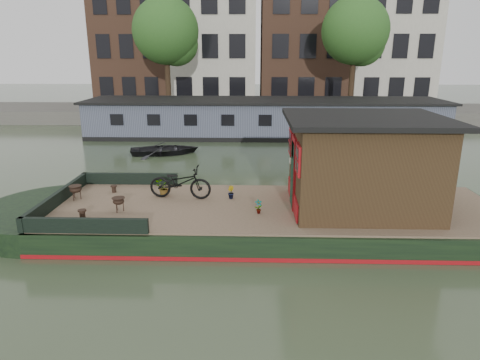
{
  "coord_description": "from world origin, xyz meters",
  "views": [
    {
      "loc": [
        -0.65,
        -10.84,
        4.55
      ],
      "look_at": [
        -0.99,
        0.5,
        1.23
      ],
      "focal_mm": 32.0,
      "sensor_mm": 36.0,
      "label": 1
    }
  ],
  "objects_px": {
    "cabin": "(362,162)",
    "dinghy": "(165,147)",
    "bicycle": "(180,182)",
    "brazier_rear": "(76,192)",
    "brazier_front": "(119,204)",
    "potted_plant_a": "(258,207)"
  },
  "relations": [
    {
      "from": "dinghy",
      "to": "brazier_front",
      "type": "bearing_deg",
      "value": 171.71
    },
    {
      "from": "potted_plant_a",
      "to": "brazier_front",
      "type": "bearing_deg",
      "value": 179.34
    },
    {
      "from": "potted_plant_a",
      "to": "dinghy",
      "type": "bearing_deg",
      "value": 114.34
    },
    {
      "from": "cabin",
      "to": "bicycle",
      "type": "xyz_separation_m",
      "value": [
        -4.87,
        0.61,
        -0.77
      ]
    },
    {
      "from": "bicycle",
      "to": "dinghy",
      "type": "xyz_separation_m",
      "value": [
        -2.18,
        8.49,
        -0.78
      ]
    },
    {
      "from": "bicycle",
      "to": "brazier_rear",
      "type": "height_order",
      "value": "bicycle"
    },
    {
      "from": "bicycle",
      "to": "potted_plant_a",
      "type": "xyz_separation_m",
      "value": [
        2.19,
        -1.17,
        -0.28
      ]
    },
    {
      "from": "cabin",
      "to": "brazier_rear",
      "type": "bearing_deg",
      "value": 177.02
    },
    {
      "from": "cabin",
      "to": "dinghy",
      "type": "xyz_separation_m",
      "value": [
        -7.05,
        9.1,
        -1.55
      ]
    },
    {
      "from": "brazier_front",
      "to": "brazier_rear",
      "type": "height_order",
      "value": "brazier_rear"
    },
    {
      "from": "potted_plant_a",
      "to": "bicycle",
      "type": "bearing_deg",
      "value": 151.94
    },
    {
      "from": "brazier_front",
      "to": "bicycle",
      "type": "bearing_deg",
      "value": 38.4
    },
    {
      "from": "dinghy",
      "to": "cabin",
      "type": "bearing_deg",
      "value": -155.03
    },
    {
      "from": "brazier_front",
      "to": "potted_plant_a",
      "type": "bearing_deg",
      "value": -0.66
    },
    {
      "from": "cabin",
      "to": "potted_plant_a",
      "type": "xyz_separation_m",
      "value": [
        -2.68,
        -0.56,
        -1.04
      ]
    },
    {
      "from": "brazier_front",
      "to": "dinghy",
      "type": "relative_size",
      "value": 0.12
    },
    {
      "from": "bicycle",
      "to": "potted_plant_a",
      "type": "height_order",
      "value": "bicycle"
    },
    {
      "from": "bicycle",
      "to": "dinghy",
      "type": "relative_size",
      "value": 0.55
    },
    {
      "from": "bicycle",
      "to": "brazier_rear",
      "type": "xyz_separation_m",
      "value": [
        -2.92,
        -0.2,
        -0.26
      ]
    },
    {
      "from": "cabin",
      "to": "bicycle",
      "type": "relative_size",
      "value": 2.27
    },
    {
      "from": "bicycle",
      "to": "brazier_rear",
      "type": "bearing_deg",
      "value": 100.16
    },
    {
      "from": "brazier_rear",
      "to": "brazier_front",
      "type": "bearing_deg",
      "value": -31.77
    }
  ]
}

